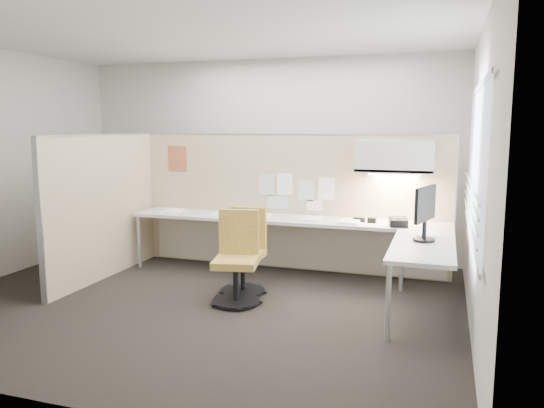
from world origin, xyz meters
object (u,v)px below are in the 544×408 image
(desk, at_px, (308,232))
(phone, at_px, (398,222))
(monitor, at_px, (425,210))
(chair_left, at_px, (245,254))
(chair_right, at_px, (237,261))

(desk, distance_m, phone, 1.07)
(desk, xyz_separation_m, monitor, (1.37, -0.73, 0.44))
(desk, relative_size, phone, 16.44)
(chair_left, distance_m, monitor, 2.04)
(phone, bearing_deg, chair_left, -170.72)
(chair_left, height_order, phone, chair_left)
(monitor, xyz_separation_m, phone, (-0.32, 0.72, -0.26))
(monitor, bearing_deg, phone, 40.62)
(monitor, bearing_deg, chair_right, 115.61)
(desk, relative_size, monitor, 7.34)
(chair_left, distance_m, phone, 1.78)
(desk, distance_m, monitor, 1.61)
(chair_right, relative_size, monitor, 1.77)
(desk, xyz_separation_m, phone, (1.05, -0.01, 0.18))
(chair_right, xyz_separation_m, phone, (1.57, 1.01, 0.33))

